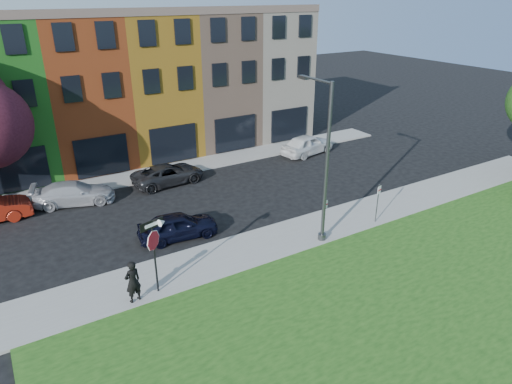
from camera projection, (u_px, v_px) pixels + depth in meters
ground at (313, 271)px, 20.29m from camera, size 120.00×120.00×0.00m
sidewalk_near at (308, 231)px, 23.56m from camera, size 40.00×3.00×0.12m
sidewalk_far at (140, 176)px, 30.57m from camera, size 40.00×2.40×0.12m
rowhouse_block at (113, 86)px, 33.65m from camera, size 30.00×10.12×10.00m
stop_sign at (153, 242)px, 17.83m from camera, size 1.02×0.32×3.26m
man at (133, 282)px, 17.82m from camera, size 0.85×0.73×1.81m
sedan_near at (178, 226)px, 22.82m from camera, size 2.48×4.31×1.35m
parked_car_silver at (74, 193)px, 26.51m from camera, size 4.06×5.45×1.32m
parked_car_dark at (168, 174)px, 29.32m from camera, size 2.78×4.94×1.29m
parked_car_white at (307, 144)px, 34.58m from camera, size 3.48×5.17×1.53m
street_lamp at (324, 164)px, 21.28m from camera, size 0.40×2.58×7.77m
parking_sign_a at (324, 214)px, 22.25m from camera, size 0.32×0.09×2.16m
parking_sign_b at (378, 199)px, 23.87m from camera, size 0.31×0.12×2.16m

